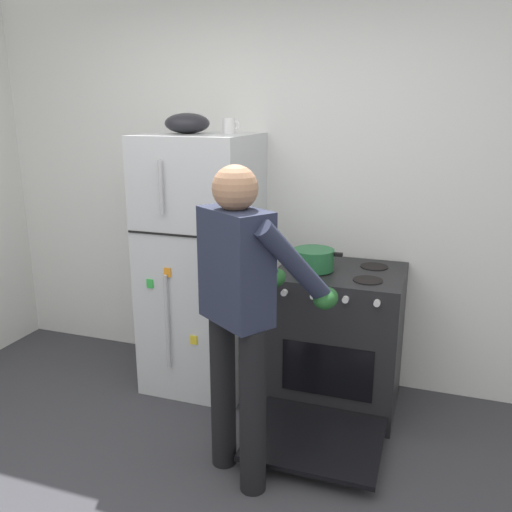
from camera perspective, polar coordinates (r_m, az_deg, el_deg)
kitchen_wall_back at (r=3.68m, az=2.80°, el=7.79°), size 6.00×0.10×2.70m
refrigerator at (r=3.59m, az=-5.65°, el=-0.80°), size 0.68×0.72×1.68m
stove_range at (r=3.45m, az=8.59°, el=-8.78°), size 0.76×1.21×0.89m
person_cook at (r=2.58m, az=-1.43°, el=-4.69°), size 0.67×0.71×1.60m
red_pot at (r=3.28m, az=6.10°, el=-0.36°), size 0.35×0.25×0.13m
coffee_mug at (r=3.42m, az=-2.83°, el=13.58°), size 0.11×0.08×0.10m
mixing_bowl at (r=3.48m, az=-7.28°, el=13.75°), size 0.28×0.28×0.13m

